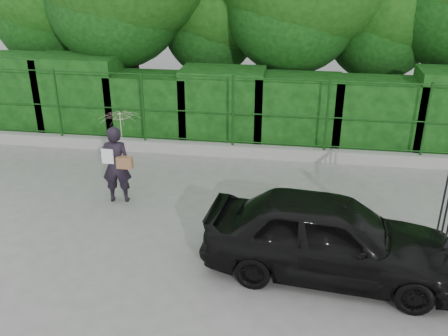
# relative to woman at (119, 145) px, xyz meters

# --- Properties ---
(ground) EXTENTS (80.00, 80.00, 0.00)m
(ground) POSITION_rel_woman_xyz_m (1.58, -1.76, -1.27)
(ground) COLOR gray
(kerb) EXTENTS (14.00, 0.25, 0.30)m
(kerb) POSITION_rel_woman_xyz_m (1.58, 2.74, -1.12)
(kerb) COLOR #9E9E99
(kerb) RESTS_ON ground
(fence) EXTENTS (14.13, 0.06, 1.80)m
(fence) POSITION_rel_woman_xyz_m (1.80, 2.74, -0.07)
(fence) COLOR #123E11
(fence) RESTS_ON kerb
(hedge) EXTENTS (14.20, 1.20, 2.24)m
(hedge) POSITION_rel_woman_xyz_m (1.48, 3.74, -0.24)
(hedge) COLOR black
(hedge) RESTS_ON ground
(woman) EXTENTS (0.91, 0.87, 1.97)m
(woman) POSITION_rel_woman_xyz_m (0.00, 0.00, 0.00)
(woman) COLOR black
(woman) RESTS_ON ground
(car) EXTENTS (4.20, 2.06, 1.38)m
(car) POSITION_rel_woman_xyz_m (4.16, -1.96, -0.58)
(car) COLOR black
(car) RESTS_ON ground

